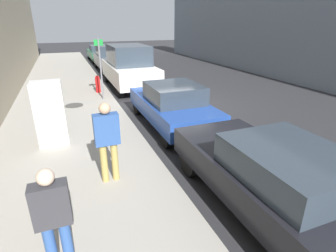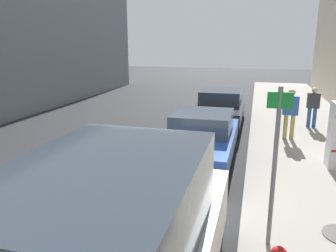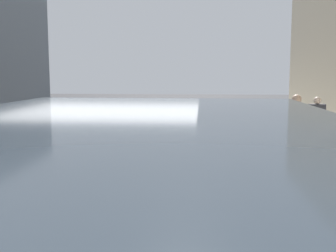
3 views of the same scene
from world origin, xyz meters
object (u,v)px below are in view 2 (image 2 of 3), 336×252
object	(u,v)px
parked_sedan_dark	(220,107)
parked_hatchback_blue	(201,138)
street_sign_post	(275,160)
pedestrian_standing_near	(290,110)
pedestrian_walking_far	(313,105)

from	to	relation	value
parked_sedan_dark	parked_hatchback_blue	distance (m)	4.77
street_sign_post	parked_sedan_dark	size ratio (longest dim) A/B	0.54
pedestrian_standing_near	parked_sedan_dark	bearing A→B (deg)	81.68
pedestrian_walking_far	pedestrian_standing_near	bearing A→B (deg)	131.22
street_sign_post	parked_hatchback_blue	xyz separation A→B (m)	(1.72, -3.69, -0.82)
street_sign_post	pedestrian_walking_far	size ratio (longest dim) A/B	1.66
street_sign_post	pedestrian_walking_far	xyz separation A→B (m)	(-1.79, -8.35, -0.55)
pedestrian_standing_near	parked_hatchback_blue	distance (m)	3.74
street_sign_post	parked_sedan_dark	bearing A→B (deg)	-78.51
pedestrian_standing_near	street_sign_post	bearing A→B (deg)	-156.67
pedestrian_standing_near	parked_sedan_dark	world-z (taller)	pedestrian_standing_near
street_sign_post	parked_sedan_dark	world-z (taller)	street_sign_post
pedestrian_walking_far	parked_sedan_dark	size ratio (longest dim) A/B	0.33
pedestrian_walking_far	pedestrian_standing_near	distance (m)	2.16
street_sign_post	pedestrian_walking_far	distance (m)	8.56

